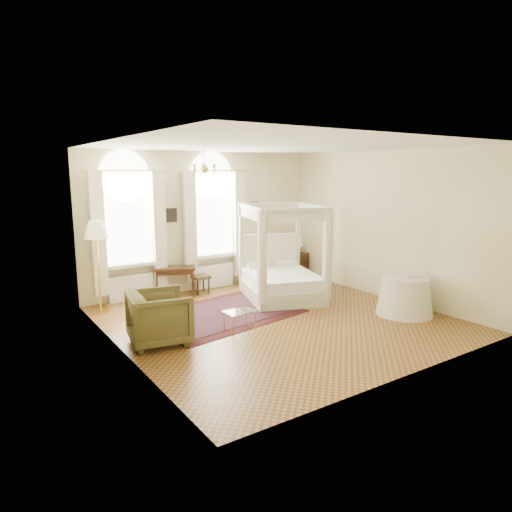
# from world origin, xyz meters

# --- Properties ---
(ground) EXTENTS (6.00, 6.00, 0.00)m
(ground) POSITION_xyz_m (0.00, 0.00, 0.00)
(ground) COLOR olive
(ground) RESTS_ON ground
(room_walls) EXTENTS (6.00, 6.00, 6.00)m
(room_walls) POSITION_xyz_m (0.00, 0.00, 1.98)
(room_walls) COLOR beige
(room_walls) RESTS_ON ground
(window_left) EXTENTS (1.62, 0.27, 3.29)m
(window_left) POSITION_xyz_m (-1.90, 2.87, 1.49)
(window_left) COLOR white
(window_left) RESTS_ON room_walls
(window_right) EXTENTS (1.62, 0.27, 3.29)m
(window_right) POSITION_xyz_m (0.20, 2.87, 1.49)
(window_right) COLOR white
(window_right) RESTS_ON room_walls
(chandelier) EXTENTS (0.51, 0.45, 0.50)m
(chandelier) POSITION_xyz_m (-0.90, 1.20, 2.91)
(chandelier) COLOR gold
(chandelier) RESTS_ON room_walls
(wall_pictures) EXTENTS (2.54, 0.03, 0.39)m
(wall_pictures) POSITION_xyz_m (0.09, 2.97, 1.89)
(wall_pictures) COLOR black
(wall_pictures) RESTS_ON room_walls
(canopy_bed) EXTENTS (2.10, 2.33, 2.11)m
(canopy_bed) POSITION_xyz_m (1.00, 1.19, 0.48)
(canopy_bed) COLOR beige
(canopy_bed) RESTS_ON ground
(nightstand) EXTENTS (0.57, 0.54, 0.65)m
(nightstand) POSITION_xyz_m (2.70, 2.70, 0.32)
(nightstand) COLOR #35200E
(nightstand) RESTS_ON ground
(nightstand_lamp) EXTENTS (0.27, 0.27, 0.39)m
(nightstand_lamp) POSITION_xyz_m (2.76, 2.79, 0.91)
(nightstand_lamp) COLOR gold
(nightstand_lamp) RESTS_ON nightstand
(writing_desk) EXTENTS (1.03, 0.82, 0.69)m
(writing_desk) POSITION_xyz_m (-0.93, 2.70, 0.59)
(writing_desk) COLOR #35200E
(writing_desk) RESTS_ON ground
(laptop) EXTENTS (0.36, 0.27, 0.03)m
(laptop) POSITION_xyz_m (-0.72, 2.60, 0.70)
(laptop) COLOR black
(laptop) RESTS_ON writing_desk
(stool) EXTENTS (0.39, 0.39, 0.44)m
(stool) POSITION_xyz_m (-0.33, 2.60, 0.36)
(stool) COLOR #3F361B
(stool) RESTS_ON ground
(armchair) EXTENTS (1.14, 1.11, 0.89)m
(armchair) POSITION_xyz_m (-2.36, 0.11, 0.45)
(armchair) COLOR #463F1E
(armchair) RESTS_ON ground
(coffee_table) EXTENTS (0.55, 0.39, 0.37)m
(coffee_table) POSITION_xyz_m (-0.94, -0.13, 0.34)
(coffee_table) COLOR silver
(coffee_table) RESTS_ON ground
(floor_lamp) EXTENTS (0.48, 0.48, 1.87)m
(floor_lamp) POSITION_xyz_m (-2.70, 2.45, 1.60)
(floor_lamp) COLOR gold
(floor_lamp) RESTS_ON ground
(oriental_rug) EXTENTS (3.32, 2.61, 0.01)m
(oriental_rug) POSITION_xyz_m (-0.77, 0.91, 0.01)
(oriental_rug) COLOR #410F11
(oriental_rug) RESTS_ON ground
(side_table) EXTENTS (1.11, 1.11, 0.76)m
(side_table) POSITION_xyz_m (2.34, -1.13, 0.37)
(side_table) COLOR white
(side_table) RESTS_ON ground
(book) EXTENTS (0.31, 0.32, 0.02)m
(book) POSITION_xyz_m (2.42, -1.30, 0.77)
(book) COLOR black
(book) RESTS_ON side_table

